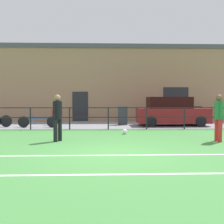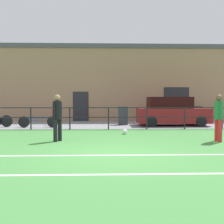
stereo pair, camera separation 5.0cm
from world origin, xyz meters
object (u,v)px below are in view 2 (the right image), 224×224
object	(u,v)px
soccer_ball_match	(125,132)
trash_bin_1	(123,116)
parked_car_red	(172,112)
bicycle_parked_3	(38,122)
trash_bin_0	(198,114)
player_striker	(219,115)
spectator_child	(54,115)
player_goalkeeper	(57,115)

from	to	relation	value
soccer_ball_match	trash_bin_1	size ratio (longest dim) A/B	0.21
parked_car_red	bicycle_parked_3	distance (m)	7.67
soccer_ball_match	bicycle_parked_3	bearing A→B (deg)	149.05
trash_bin_1	trash_bin_0	bearing A→B (deg)	20.18
bicycle_parked_3	trash_bin_1	size ratio (longest dim) A/B	1.97
player_striker	spectator_child	size ratio (longest dim) A/B	1.60
parked_car_red	trash_bin_1	bearing A→B (deg)	168.54
spectator_child	trash_bin_1	size ratio (longest dim) A/B	0.99
soccer_ball_match	trash_bin_0	size ratio (longest dim) A/B	0.22
bicycle_parked_3	trash_bin_1	world-z (taller)	trash_bin_1
player_striker	spectator_child	xyz separation A→B (m)	(-7.24, 6.36, -0.35)
parked_car_red	trash_bin_0	size ratio (longest dim) A/B	3.91
parked_car_red	bicycle_parked_3	bearing A→B (deg)	-173.46
trash_bin_0	trash_bin_1	world-z (taller)	trash_bin_1
soccer_ball_match	parked_car_red	world-z (taller)	parked_car_red
player_goalkeeper	bicycle_parked_3	bearing A→B (deg)	-128.41
soccer_ball_match	trash_bin_1	world-z (taller)	trash_bin_1
player_goalkeeper	soccer_ball_match	distance (m)	3.39
trash_bin_0	trash_bin_1	xyz separation A→B (m)	(-5.30, -1.95, 0.02)
trash_bin_1	soccer_ball_match	bearing A→B (deg)	-93.05
player_goalkeeper	spectator_child	bearing A→B (deg)	-138.64
player_striker	bicycle_parked_3	size ratio (longest dim) A/B	0.80
player_goalkeeper	soccer_ball_match	size ratio (longest dim) A/B	7.58
player_striker	soccer_ball_match	bearing A→B (deg)	-125.12
player_striker	soccer_ball_match	distance (m)	4.04
spectator_child	player_striker	bearing A→B (deg)	156.59
soccer_ball_match	bicycle_parked_3	world-z (taller)	bicycle_parked_3
player_striker	parked_car_red	distance (m)	5.77
soccer_ball_match	spectator_child	bearing A→B (deg)	133.26
bicycle_parked_3	trash_bin_0	bearing A→B (deg)	18.64
spectator_child	bicycle_parked_3	world-z (taller)	spectator_child
player_goalkeeper	parked_car_red	size ratio (longest dim) A/B	0.42
bicycle_parked_3	soccer_ball_match	bearing A→B (deg)	-30.95
player_goalkeeper	soccer_ball_match	bearing A→B (deg)	155.06
player_striker	soccer_ball_match	world-z (taller)	player_striker
parked_car_red	trash_bin_1	size ratio (longest dim) A/B	3.74
player_goalkeeper	player_striker	xyz separation A→B (m)	(5.96, -0.26, 0.00)
player_goalkeeper	player_striker	bearing A→B (deg)	116.98
parked_car_red	trash_bin_0	world-z (taller)	parked_car_red
soccer_ball_match	trash_bin_1	distance (m)	4.21
parked_car_red	trash_bin_1	distance (m)	2.91
parked_car_red	bicycle_parked_3	world-z (taller)	parked_car_red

